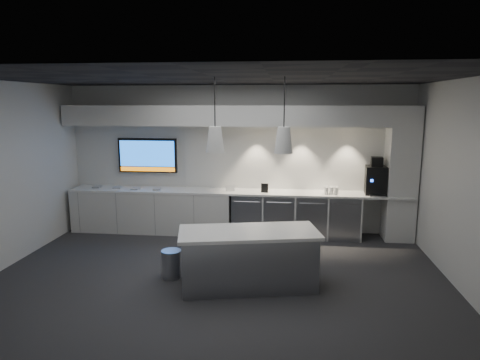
# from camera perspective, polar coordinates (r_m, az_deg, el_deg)

# --- Properties ---
(floor) EXTENTS (7.00, 7.00, 0.00)m
(floor) POSITION_cam_1_polar(r_m,az_deg,el_deg) (6.83, -2.85, -12.62)
(floor) COLOR #2C2B2E
(floor) RESTS_ON ground
(ceiling) EXTENTS (7.00, 7.00, 0.00)m
(ceiling) POSITION_cam_1_polar(r_m,az_deg,el_deg) (6.29, -3.10, 13.41)
(ceiling) COLOR black
(ceiling) RESTS_ON wall_back
(wall_back) EXTENTS (7.00, 0.00, 7.00)m
(wall_back) POSITION_cam_1_polar(r_m,az_deg,el_deg) (8.84, -0.32, 2.79)
(wall_back) COLOR silver
(wall_back) RESTS_ON floor
(wall_front) EXTENTS (7.00, 0.00, 7.00)m
(wall_front) POSITION_cam_1_polar(r_m,az_deg,el_deg) (4.01, -8.84, -6.62)
(wall_front) COLOR silver
(wall_front) RESTS_ON floor
(wall_left) EXTENTS (0.00, 7.00, 7.00)m
(wall_left) POSITION_cam_1_polar(r_m,az_deg,el_deg) (7.77, -29.36, 0.40)
(wall_left) COLOR silver
(wall_left) RESTS_ON floor
(wall_right) EXTENTS (0.00, 7.00, 7.00)m
(wall_right) POSITION_cam_1_polar(r_m,az_deg,el_deg) (6.77, 27.69, -0.73)
(wall_right) COLOR silver
(wall_right) RESTS_ON floor
(back_counter) EXTENTS (6.80, 0.65, 0.04)m
(back_counter) POSITION_cam_1_polar(r_m,az_deg,el_deg) (8.62, -0.58, -1.58)
(back_counter) COLOR white
(back_counter) RESTS_ON left_base_cabinets
(left_base_cabinets) EXTENTS (3.30, 0.63, 0.86)m
(left_base_cabinets) POSITION_cam_1_polar(r_m,az_deg,el_deg) (9.10, -11.60, -4.06)
(left_base_cabinets) COLOR silver
(left_base_cabinets) RESTS_ON floor
(fridge_unit_a) EXTENTS (0.60, 0.61, 0.85)m
(fridge_unit_a) POSITION_cam_1_polar(r_m,az_deg,el_deg) (8.70, 1.07, -4.55)
(fridge_unit_a) COLOR gray
(fridge_unit_a) RESTS_ON floor
(fridge_unit_b) EXTENTS (0.60, 0.61, 0.85)m
(fridge_unit_b) POSITION_cam_1_polar(r_m,az_deg,el_deg) (8.67, 5.23, -4.65)
(fridge_unit_b) COLOR gray
(fridge_unit_b) RESTS_ON floor
(fridge_unit_c) EXTENTS (0.60, 0.61, 0.85)m
(fridge_unit_c) POSITION_cam_1_polar(r_m,az_deg,el_deg) (8.68, 9.41, -4.73)
(fridge_unit_c) COLOR gray
(fridge_unit_c) RESTS_ON floor
(fridge_unit_d) EXTENTS (0.60, 0.61, 0.85)m
(fridge_unit_d) POSITION_cam_1_polar(r_m,az_deg,el_deg) (8.74, 13.55, -4.78)
(fridge_unit_d) COLOR gray
(fridge_unit_d) RESTS_ON floor
(backsplash) EXTENTS (4.60, 0.03, 1.30)m
(backsplash) POSITION_cam_1_polar(r_m,az_deg,el_deg) (8.75, 7.50, 2.96)
(backsplash) COLOR silver
(backsplash) RESTS_ON wall_back
(soffit) EXTENTS (6.90, 0.60, 0.40)m
(soffit) POSITION_cam_1_polar(r_m,az_deg,el_deg) (8.47, -0.57, 8.57)
(soffit) COLOR silver
(soffit) RESTS_ON wall_back
(column) EXTENTS (0.55, 0.55, 2.60)m
(column) POSITION_cam_1_polar(r_m,az_deg,el_deg) (8.78, 20.65, 0.75)
(column) COLOR silver
(column) RESTS_ON floor
(wall_tv) EXTENTS (1.25, 0.07, 0.72)m
(wall_tv) POSITION_cam_1_polar(r_m,az_deg,el_deg) (9.20, -12.22, 3.23)
(wall_tv) COLOR black
(wall_tv) RESTS_ON wall_back
(island) EXTENTS (2.13, 1.25, 0.84)m
(island) POSITION_cam_1_polar(r_m,az_deg,el_deg) (6.30, 1.16, -10.43)
(island) COLOR gray
(island) RESTS_ON floor
(bin) EXTENTS (0.35, 0.35, 0.43)m
(bin) POSITION_cam_1_polar(r_m,az_deg,el_deg) (6.77, -9.11, -10.98)
(bin) COLOR gray
(bin) RESTS_ON floor
(coffee_machine) EXTENTS (0.44, 0.60, 0.72)m
(coffee_machine) POSITION_cam_1_polar(r_m,az_deg,el_deg) (8.70, 17.67, 0.15)
(coffee_machine) COLOR black
(coffee_machine) RESTS_ON back_counter
(sign_black) EXTENTS (0.14, 0.03, 0.18)m
(sign_black) POSITION_cam_1_polar(r_m,az_deg,el_deg) (8.46, 3.30, -1.07)
(sign_black) COLOR black
(sign_black) RESTS_ON back_counter
(sign_white) EXTENTS (0.18, 0.07, 0.14)m
(sign_white) POSITION_cam_1_polar(r_m,az_deg,el_deg) (8.56, -1.32, -1.06)
(sign_white) COLOR white
(sign_white) RESTS_ON back_counter
(cup_cluster) EXTENTS (0.26, 0.17, 0.14)m
(cup_cluster) POSITION_cam_1_polar(r_m,az_deg,el_deg) (8.48, 12.08, -1.38)
(cup_cluster) COLOR white
(cup_cluster) RESTS_ON back_counter
(tray_a) EXTENTS (0.16, 0.16, 0.02)m
(tray_a) POSITION_cam_1_polar(r_m,az_deg,el_deg) (9.43, -18.53, -0.89)
(tray_a) COLOR gray
(tray_a) RESTS_ON back_counter
(tray_b) EXTENTS (0.18, 0.18, 0.02)m
(tray_b) POSITION_cam_1_polar(r_m,az_deg,el_deg) (9.24, -16.04, -0.97)
(tray_b) COLOR gray
(tray_b) RESTS_ON back_counter
(tray_c) EXTENTS (0.17, 0.17, 0.02)m
(tray_c) POSITION_cam_1_polar(r_m,az_deg,el_deg) (9.02, -13.76, -1.13)
(tray_c) COLOR gray
(tray_c) RESTS_ON back_counter
(tray_d) EXTENTS (0.19, 0.19, 0.02)m
(tray_d) POSITION_cam_1_polar(r_m,az_deg,el_deg) (8.88, -11.02, -1.21)
(tray_d) COLOR gray
(tray_d) RESTS_ON back_counter
(pendant_left) EXTENTS (0.25, 0.25, 1.06)m
(pendant_left) POSITION_cam_1_polar(r_m,az_deg,el_deg) (5.98, -3.33, 5.45)
(pendant_left) COLOR silver
(pendant_left) RESTS_ON ceiling
(pendant_right) EXTENTS (0.25, 0.25, 1.06)m
(pendant_right) POSITION_cam_1_polar(r_m,az_deg,el_deg) (5.89, 5.84, 5.35)
(pendant_right) COLOR silver
(pendant_right) RESTS_ON ceiling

